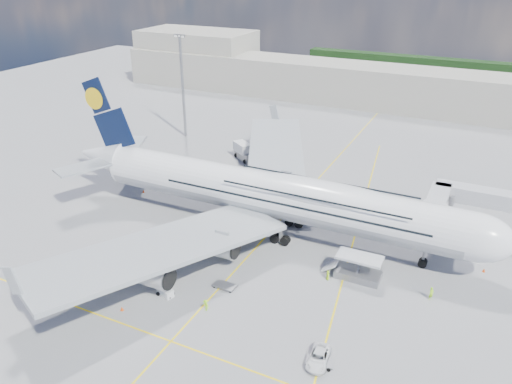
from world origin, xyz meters
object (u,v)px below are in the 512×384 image
at_px(airliner, 273,195).
at_px(cone_wing_right_outer, 122,309).
at_px(jet_bridge, 470,203).
at_px(crew_van, 328,275).
at_px(cargo_loader, 357,270).
at_px(dolly_row_c, 178,241).
at_px(crew_loader, 372,261).
at_px(cone_nose, 484,270).
at_px(dolly_back, 183,226).
at_px(crew_tug, 206,305).
at_px(baggage_tug, 165,291).
at_px(catering_truck_outer, 245,152).
at_px(cone_wing_left_outer, 287,164).
at_px(cone_wing_left_inner, 278,209).
at_px(crew_nose, 431,293).
at_px(dolly_nose_near, 224,285).
at_px(service_van, 319,358).
at_px(crew_wing, 205,243).
at_px(dolly_row_b, 148,255).
at_px(dolly_nose_far, 320,362).
at_px(cone_wing_right_inner, 224,242).
at_px(dolly_row_a, 105,269).
at_px(catering_truck_inner, 261,179).
at_px(light_mast, 183,86).
at_px(cone_tail, 143,191).

distance_m(airliner, cone_wing_right_outer, 30.21).
relative_size(jet_bridge, crew_van, 12.51).
height_order(cargo_loader, dolly_row_c, cargo_loader).
height_order(crew_loader, cone_wing_right_outer, crew_loader).
bearing_deg(cone_nose, dolly_back, -170.03).
height_order(jet_bridge, crew_tug, jet_bridge).
bearing_deg(baggage_tug, catering_truck_outer, 121.71).
bearing_deg(jet_bridge, cone_wing_left_outer, 156.14).
distance_m(crew_van, cone_wing_left_inner, 22.51).
bearing_deg(crew_tug, crew_nose, 50.26).
xyz_separation_m(dolly_nose_near, service_van, (16.76, -7.82, 0.30)).
height_order(jet_bridge, crew_nose, jet_bridge).
distance_m(catering_truck_outer, crew_loader, 47.60).
relative_size(dolly_nose_near, crew_loader, 2.04).
bearing_deg(dolly_row_c, crew_loader, 18.73).
distance_m(crew_wing, cone_wing_left_inner, 17.68).
height_order(jet_bridge, service_van, jet_bridge).
height_order(crew_nose, crew_van, crew_nose).
xyz_separation_m(dolly_row_b, crew_tug, (14.02, -6.27, -0.22)).
height_order(dolly_nose_far, crew_van, crew_van).
distance_m(service_van, cone_wing_right_inner, 29.04).
distance_m(baggage_tug, service_van, 23.38).
height_order(dolly_nose_near, crew_van, crew_van).
bearing_deg(baggage_tug, cone_wing_right_inner, 104.92).
relative_size(cargo_loader, crew_nose, 4.36).
bearing_deg(dolly_row_b, dolly_row_a, -135.28).
height_order(dolly_nose_near, cone_wing_left_outer, cone_wing_left_outer).
bearing_deg(cone_wing_right_inner, dolly_row_b, -129.68).
height_order(catering_truck_inner, crew_tug, catering_truck_inner).
height_order(dolly_row_b, baggage_tug, dolly_row_b).
bearing_deg(baggage_tug, crew_wing, 114.11).
distance_m(crew_loader, crew_van, 7.98).
relative_size(airliner, light_mast, 3.10).
bearing_deg(cone_wing_left_inner, cone_tail, -170.56).
bearing_deg(dolly_nose_near, jet_bridge, 45.90).
bearing_deg(dolly_back, crew_nose, -7.09).
relative_size(dolly_row_b, service_van, 0.70).
distance_m(airliner, jet_bridge, 31.50).
bearing_deg(crew_wing, baggage_tug, -154.40).
height_order(light_mast, cone_wing_right_inner, light_mast).
height_order(cone_wing_left_inner, cone_wing_left_outer, cone_wing_left_inner).
bearing_deg(dolly_nose_near, dolly_row_b, 178.14).
distance_m(crew_tug, cone_wing_left_inner, 30.45).
bearing_deg(cone_wing_right_outer, catering_truck_outer, 99.84).
bearing_deg(crew_van, service_van, 166.94).
distance_m(crew_loader, cone_wing_left_inner, 22.52).
height_order(airliner, baggage_tug, airliner).
bearing_deg(crew_nose, airliner, 109.81).
relative_size(light_mast, cone_tail, 45.43).
bearing_deg(baggage_tug, cone_wing_left_outer, 110.48).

